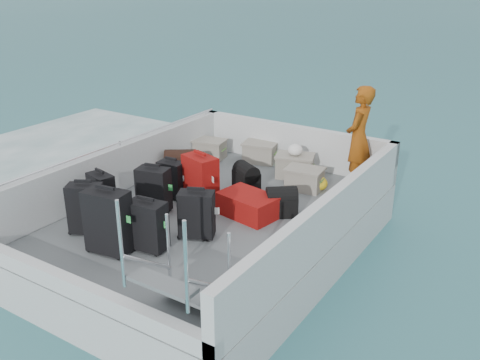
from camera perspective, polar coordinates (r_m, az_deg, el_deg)
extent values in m
plane|color=#1A565D|center=(7.82, -2.76, -7.72)|extent=(160.00, 160.00, 0.00)
plane|color=white|center=(11.07, -23.47, -0.43)|extent=(10.00, 10.00, 0.00)
cube|color=silver|center=(7.67, -2.81, -5.77)|extent=(3.60, 5.00, 0.60)
cube|color=slate|center=(7.54, -2.85, -3.68)|extent=(3.30, 4.70, 0.02)
cube|color=silver|center=(8.45, -12.49, 1.35)|extent=(0.14, 5.00, 0.70)
cube|color=silver|center=(6.61, 9.43, -4.32)|extent=(0.14, 5.00, 0.70)
cube|color=silver|center=(9.34, 5.81, 3.74)|extent=(3.60, 0.14, 0.70)
cube|color=silver|center=(5.94, -16.88, -11.08)|extent=(3.60, 0.14, 0.20)
cylinder|color=silver|center=(8.32, -12.72, 3.93)|extent=(0.04, 4.80, 0.04)
cube|color=black|center=(7.14, -16.11, -3.01)|extent=(0.50, 0.43, 0.67)
cube|color=black|center=(7.63, -14.53, -1.52)|extent=(0.44, 0.31, 0.60)
cube|color=black|center=(8.00, -7.28, 0.02)|extent=(0.40, 0.26, 0.56)
cube|color=black|center=(6.57, -13.88, -4.40)|extent=(0.56, 0.38, 0.80)
cube|color=black|center=(7.54, -9.19, -1.12)|extent=(0.49, 0.36, 0.65)
cube|color=maroon|center=(7.78, -4.23, 0.06)|extent=(0.58, 0.45, 0.71)
cube|color=black|center=(6.56, -9.83, -4.89)|extent=(0.49, 0.33, 0.63)
cube|color=black|center=(6.78, -4.65, -3.76)|extent=(0.51, 0.42, 0.62)
cube|color=maroon|center=(7.41, 0.92, -2.68)|extent=(0.88, 0.66, 0.32)
cube|color=gray|center=(9.67, -3.23, 3.26)|extent=(0.58, 0.46, 0.32)
cube|color=gray|center=(9.46, 2.15, 2.89)|extent=(0.61, 0.48, 0.33)
cube|color=gray|center=(8.82, 5.84, 1.41)|extent=(0.68, 0.57, 0.35)
cube|color=gray|center=(8.33, 6.88, 0.03)|extent=(0.57, 0.42, 0.32)
ellipsoid|color=yellow|center=(8.36, 8.40, -0.34)|extent=(0.28, 0.26, 0.22)
ellipsoid|color=white|center=(8.73, 5.91, 3.04)|extent=(0.24, 0.24, 0.18)
imported|color=#CB6013|center=(8.34, 12.54, 4.38)|extent=(0.40, 0.61, 1.61)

